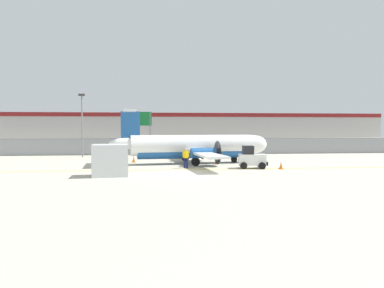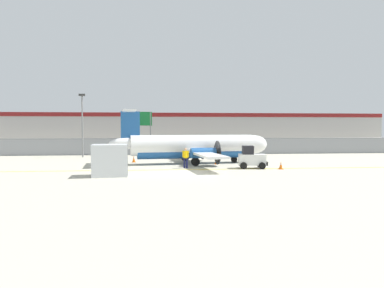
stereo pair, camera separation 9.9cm
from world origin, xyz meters
The scene contains 20 objects.
ground_plane centered at (0.00, 2.00, 0.00)m, with size 140.00×140.00×0.01m.
perimeter_fence centered at (0.00, 18.00, 1.12)m, with size 98.00×0.10×2.10m.
parking_lot_strip centered at (0.00, 29.50, 0.06)m, with size 98.00×17.00×0.12m.
background_building centered at (0.00, 47.99, 3.26)m, with size 91.00×8.10×6.50m.
commuter_airplane centered at (1.17, 6.80, 1.60)m, with size 15.30×16.07×4.92m.
baggage_tug centered at (5.32, 2.35, 0.86)m, with size 2.46×1.65×1.88m.
ground_crew_worker centered at (-0.11, 3.00, 0.95)m, with size 0.55×0.38×1.70m.
cargo_container centered at (-5.73, -1.09, 1.10)m, with size 2.59×2.23×2.20m.
traffic_cone_near_left centered at (7.55, 1.51, 0.31)m, with size 0.36×0.36×0.64m.
traffic_cone_near_right centered at (2.98, 5.85, 0.31)m, with size 0.36×0.36×0.64m.
traffic_cone_far_left centered at (-4.77, 8.43, 0.31)m, with size 0.36×0.36×0.64m.
parked_car_0 centered at (-15.55, 31.91, 0.89)m, with size 4.39×2.43×1.58m.
parked_car_1 centered at (-10.18, 28.24, 0.89)m, with size 4.24×2.08×1.58m.
parked_car_2 centered at (-4.64, 29.70, 0.89)m, with size 4.39×2.43×1.58m.
parked_car_3 centered at (-0.66, 30.27, 0.89)m, with size 4.22×2.04×1.58m.
parked_car_4 centered at (4.61, 35.56, 0.89)m, with size 4.36×2.36×1.58m.
parked_car_5 centered at (9.92, 25.81, 0.89)m, with size 4.20×2.00×1.58m.
parked_car_6 centered at (14.84, 34.30, 0.89)m, with size 4.30×2.22×1.58m.
apron_light_pole centered at (-11.04, 14.95, 4.30)m, with size 0.70×0.30×7.27m.
highway_sign centered at (-5.00, 20.04, 4.14)m, with size 3.60×0.14×5.50m.
Camera 2 is at (-2.34, -25.31, 3.31)m, focal length 32.00 mm.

